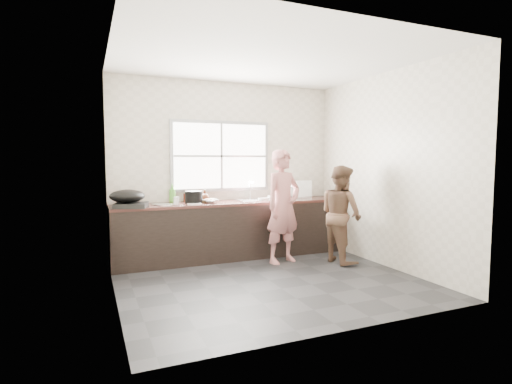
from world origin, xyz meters
name	(u,v)px	position (x,y,z in m)	size (l,w,h in m)	color
floor	(269,281)	(0.00, 0.00, -0.01)	(3.60, 3.20, 0.01)	#28282B
ceiling	(270,58)	(0.00, 0.00, 2.71)	(3.60, 3.20, 0.01)	silver
wall_back	(227,169)	(0.00, 1.60, 1.35)	(3.60, 0.01, 2.70)	beige
wall_left	(112,174)	(-1.80, 0.00, 1.35)	(0.01, 3.20, 2.70)	silver
wall_right	(387,170)	(1.80, 0.00, 1.35)	(0.01, 3.20, 2.70)	silver
wall_front	(349,177)	(0.00, -1.60, 1.35)	(3.60, 0.01, 2.70)	beige
cabinet	(234,231)	(0.00, 1.29, 0.41)	(3.60, 0.62, 0.82)	black
countertop	(234,203)	(0.00, 1.29, 0.84)	(3.60, 0.64, 0.04)	#3C1E18
sink	(255,200)	(0.35, 1.29, 0.86)	(0.55, 0.45, 0.02)	silver
faucet	(250,190)	(0.35, 1.49, 1.01)	(0.02, 0.02, 0.30)	silver
window_frame	(221,156)	(-0.10, 1.59, 1.55)	(1.60, 0.05, 1.10)	#9EA0A5
window_glazing	(221,156)	(-0.10, 1.57, 1.55)	(1.50, 0.01, 1.00)	white
woman	(283,210)	(0.56, 0.73, 0.77)	(0.56, 0.37, 1.53)	tan
person_side	(341,214)	(1.34, 0.41, 0.71)	(0.69, 0.54, 1.41)	brown
cutting_board	(200,201)	(-0.50, 1.39, 0.88)	(0.38, 0.38, 0.04)	black
cleaver	(213,200)	(-0.35, 1.18, 0.90)	(0.22, 0.11, 0.01)	silver
bowl_mince	(208,201)	(-0.40, 1.28, 0.89)	(0.22, 0.22, 0.06)	white
bowl_crabs	(276,198)	(0.65, 1.17, 0.89)	(0.20, 0.20, 0.06)	silver
bowl_held	(263,199)	(0.43, 1.15, 0.89)	(0.21, 0.21, 0.07)	silver
black_pot	(194,197)	(-0.63, 1.25, 0.95)	(0.25, 0.25, 0.18)	black
plate_food	(195,204)	(-0.65, 1.12, 0.87)	(0.20, 0.20, 0.02)	white
bottle_green	(172,193)	(-0.88, 1.52, 1.00)	(0.11, 0.11, 0.27)	#4C9A32
bottle_brown_tall	(186,196)	(-0.68, 1.52, 0.94)	(0.08, 0.08, 0.17)	#441811
bottle_brown_short	(205,196)	(-0.42, 1.41, 0.94)	(0.13, 0.13, 0.16)	#431F10
glass_jar	(176,201)	(-0.89, 1.21, 0.92)	(0.08, 0.08, 0.11)	silver
burner	(131,205)	(-1.51, 1.12, 0.89)	(0.41, 0.41, 0.06)	black
wok	(127,196)	(-1.56, 1.18, 1.01)	(0.47, 0.47, 0.18)	black
dish_rack	(297,189)	(1.11, 1.32, 1.01)	(0.40, 0.28, 0.30)	white
pot_lid_left	(160,204)	(-1.10, 1.30, 0.87)	(0.26, 0.26, 0.01)	silver
pot_lid_right	(166,205)	(-1.05, 1.19, 0.87)	(0.26, 0.26, 0.01)	silver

